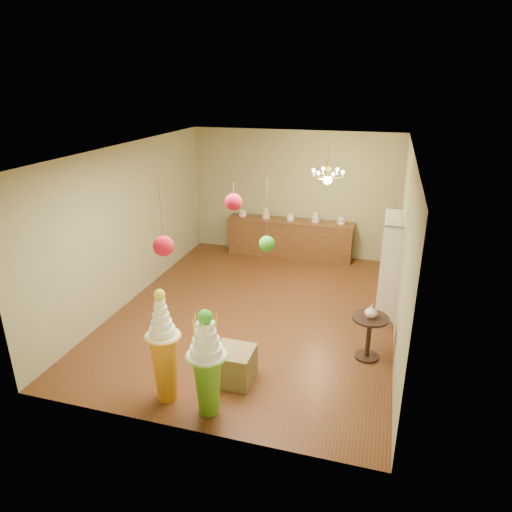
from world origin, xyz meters
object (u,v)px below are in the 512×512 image
(pedestal_orange, at_px, (165,358))
(round_table, at_px, (369,332))
(sideboard, at_px, (290,238))
(pedestal_green, at_px, (207,370))

(pedestal_orange, height_order, round_table, pedestal_orange)
(round_table, bearing_deg, sideboard, 117.82)
(pedestal_orange, relative_size, round_table, 2.28)
(pedestal_green, xyz_separation_m, round_table, (1.92, 1.84, -0.17))
(pedestal_green, relative_size, sideboard, 0.49)
(pedestal_orange, bearing_deg, pedestal_green, -8.22)
(sideboard, bearing_deg, pedestal_green, -88.20)
(pedestal_orange, bearing_deg, round_table, 34.33)
(sideboard, bearing_deg, round_table, -62.18)
(pedestal_green, height_order, round_table, pedestal_green)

